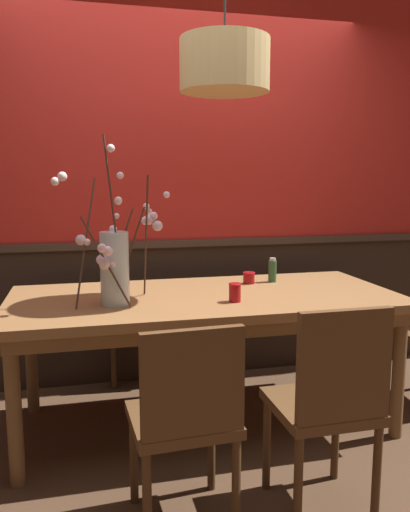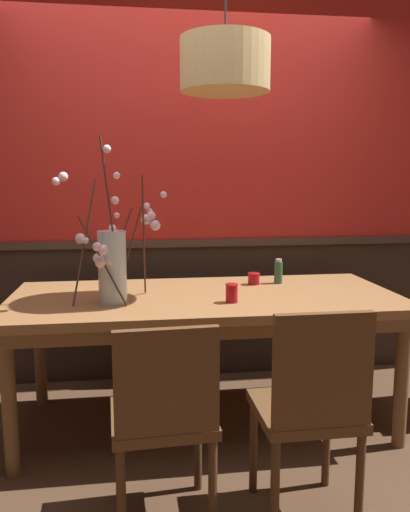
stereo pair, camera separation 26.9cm
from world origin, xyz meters
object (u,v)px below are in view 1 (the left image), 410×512
object	(u,v)px
chair_far_side_left	(139,301)
vase_with_blossoms	(115,264)
pendant_lamp	(225,66)
dining_table	(205,308)
chair_near_side_right	(329,399)
chair_near_side_left	(186,414)
condiment_bottle	(272,270)
candle_holder_nearer_edge	(235,292)
candle_holder_nearer_center	(249,278)

from	to	relation	value
chair_far_side_left	vase_with_blossoms	xyz separation A→B (m)	(-0.22, -0.99, 0.45)
pendant_lamp	dining_table	bearing A→B (deg)	179.71
vase_with_blossoms	pendant_lamp	bearing A→B (deg)	10.69
chair_near_side_right	chair_far_side_left	distance (m)	1.89
chair_near_side_right	pendant_lamp	bearing A→B (deg)	101.87
chair_near_side_left	vase_with_blossoms	xyz separation A→B (m)	(-0.22, 0.75, 0.48)
pendant_lamp	chair_far_side_left	bearing A→B (deg)	113.78
chair_near_side_right	condiment_bottle	distance (m)	1.22
candle_holder_nearer_edge	condiment_bottle	xyz separation A→B (m)	(0.38, 0.45, 0.02)
chair_near_side_left	dining_table	bearing A→B (deg)	71.89
chair_far_side_left	candle_holder_nearer_edge	xyz separation A→B (m)	(0.39, -1.08, 0.28)
chair_near_side_right	chair_far_side_left	world-z (taller)	chair_far_side_left
chair_far_side_left	candle_holder_nearer_center	bearing A→B (deg)	-46.70
chair_far_side_left	chair_near_side_left	xyz separation A→B (m)	(-0.00, -1.74, -0.04)
chair_near_side_left	candle_holder_nearer_center	distance (m)	1.29
dining_table	chair_near_side_right	size ratio (longest dim) A/B	2.33
dining_table	pendant_lamp	xyz separation A→B (m)	(0.11, -0.00, 1.31)
dining_table	chair_near_side_right	distance (m)	0.98
condiment_bottle	chair_far_side_left	bearing A→B (deg)	140.56
chair_far_side_left	chair_near_side_right	bearing A→B (deg)	-72.12
chair_far_side_left	candle_holder_nearer_edge	bearing A→B (deg)	-70.05
chair_near_side_left	candle_holder_nearer_edge	xyz separation A→B (m)	(0.40, 0.66, 0.32)
dining_table	vase_with_blossoms	distance (m)	0.59
dining_table	candle_holder_nearer_edge	bearing A→B (deg)	-61.15
chair_near_side_left	condiment_bottle	distance (m)	1.40
candle_holder_nearer_center	candle_holder_nearer_edge	world-z (taller)	candle_holder_nearer_edge
chair_near_side_right	chair_far_side_left	xyz separation A→B (m)	(-0.58, 1.80, 0.01)
chair_far_side_left	pendant_lamp	xyz separation A→B (m)	(0.39, -0.88, 1.47)
vase_with_blossoms	condiment_bottle	size ratio (longest dim) A/B	5.60
chair_near_side_right	vase_with_blossoms	world-z (taller)	vase_with_blossoms
chair_far_side_left	candle_holder_nearer_edge	size ratio (longest dim) A/B	9.62
condiment_bottle	vase_with_blossoms	bearing A→B (deg)	-160.23
chair_near_side_right	pendant_lamp	world-z (taller)	pendant_lamp
dining_table	candle_holder_nearer_center	xyz separation A→B (m)	(0.33, 0.23, 0.12)
candle_holder_nearer_center	candle_holder_nearer_edge	size ratio (longest dim) A/B	0.76
condiment_bottle	chair_near_side_right	bearing A→B (deg)	-99.36
chair_near_side_left	candle_holder_nearer_center	xyz separation A→B (m)	(0.62, 1.09, 0.31)
chair_near_side_right	chair_near_side_left	size ratio (longest dim) A/B	1.06
chair_near_side_left	candle_holder_nearer_edge	size ratio (longest dim) A/B	8.76
vase_with_blossoms	candle_holder_nearer_edge	size ratio (longest dim) A/B	8.58
dining_table	chair_near_side_left	distance (m)	0.93
candle_holder_nearer_center	chair_near_side_right	bearing A→B (deg)	-91.63
dining_table	pendant_lamp	distance (m)	1.32
candle_holder_nearer_edge	pendant_lamp	size ratio (longest dim) A/B	0.12
chair_near_side_right	candle_holder_nearer_center	size ratio (longest dim) A/B	12.18
chair_near_side_left	chair_near_side_right	bearing A→B (deg)	-5.37
candle_holder_nearer_edge	chair_near_side_left	bearing A→B (deg)	-120.90
pendant_lamp	condiment_bottle	bearing A→B (deg)	32.14
chair_far_side_left	condiment_bottle	size ratio (longest dim) A/B	6.28
dining_table	chair_far_side_left	bearing A→B (deg)	107.70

